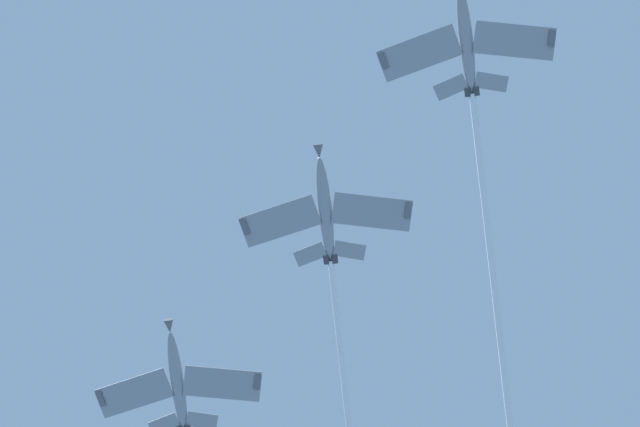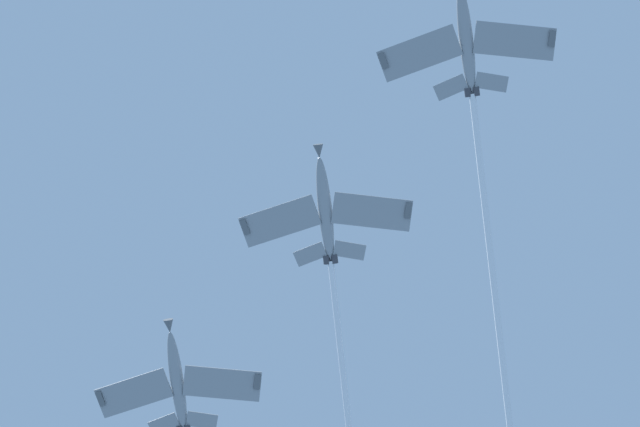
{
  "view_description": "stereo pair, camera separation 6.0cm",
  "coord_description": "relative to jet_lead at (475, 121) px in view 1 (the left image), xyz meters",
  "views": [
    {
      "loc": [
        35.69,
        48.03,
        1.89
      ],
      "look_at": [
        21.84,
        -21.93,
        124.07
      ],
      "focal_mm": 69.68,
      "sensor_mm": 36.0,
      "label": 1
    },
    {
      "loc": [
        35.75,
        48.02,
        1.89
      ],
      "look_at": [
        21.84,
        -21.93,
        124.07
      ],
      "focal_mm": 69.68,
      "sensor_mm": 36.0,
      "label": 2
    }
  ],
  "objects": [
    {
      "name": "jet_lead",
      "position": [
        0.0,
        0.0,
        0.0
      ],
      "size": [
        24.36,
        48.59,
        21.75
      ],
      "color": "gray"
    },
    {
      "name": "jet_second",
      "position": [
        12.26,
        -20.08,
        -5.72
      ],
      "size": [
        23.16,
        48.17,
        20.35
      ],
      "color": "gray"
    }
  ]
}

